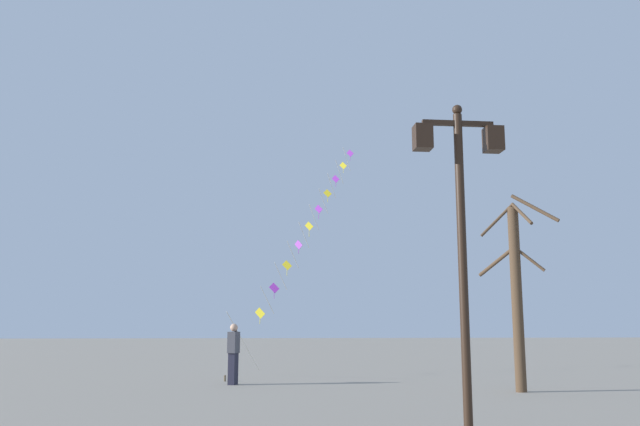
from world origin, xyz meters
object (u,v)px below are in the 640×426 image
object	(u,v)px
twin_lantern_lamp_post	(460,202)
kite_flyer	(234,352)
bare_tree	(517,290)
kite_train	(307,229)

from	to	relation	value
twin_lantern_lamp_post	kite_flyer	xyz separation A→B (m)	(-3.71, 9.57, -2.65)
twin_lantern_lamp_post	bare_tree	xyz separation A→B (m)	(3.56, 6.61, -1.01)
kite_train	kite_flyer	distance (m)	9.25
twin_lantern_lamp_post	kite_train	xyz separation A→B (m)	(-0.96, 17.06, 2.02)
twin_lantern_lamp_post	kite_flyer	size ratio (longest dim) A/B	3.01
kite_train	bare_tree	bearing A→B (deg)	-66.58
bare_tree	twin_lantern_lamp_post	bearing A→B (deg)	-118.32
kite_flyer	bare_tree	xyz separation A→B (m)	(7.27, -2.95, 1.64)
kite_flyer	bare_tree	size ratio (longest dim) A/B	0.34
kite_train	kite_flyer	xyz separation A→B (m)	(-2.75, -7.50, -4.67)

